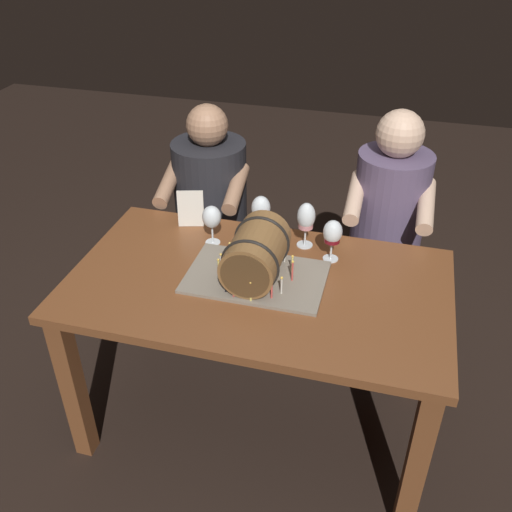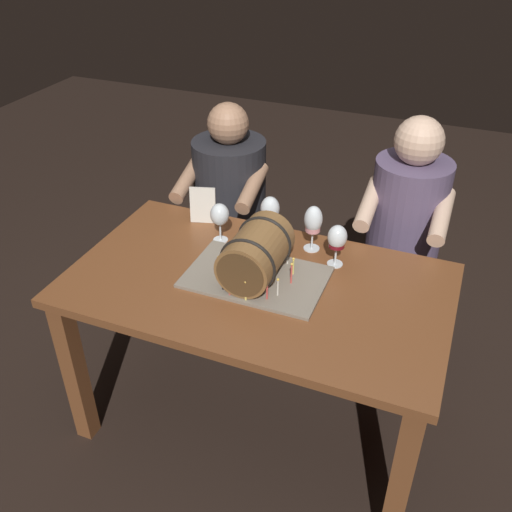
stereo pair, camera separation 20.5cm
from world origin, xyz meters
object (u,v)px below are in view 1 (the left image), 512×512
Objects in this scene: dining_table at (258,305)px; menu_card at (191,209)px; wine_glass_white at (261,210)px; wine_glass_red at (333,234)px; person_seated_right at (384,243)px; barrel_cake at (256,257)px; person_seated_left at (212,222)px; wine_glass_rose at (306,218)px; wine_glass_empty at (212,218)px.

menu_card is at bearing 139.76° from dining_table.
wine_glass_red is at bearing -19.08° from wine_glass_white.
person_seated_right is (0.43, 0.71, -0.08)m from dining_table.
barrel_cake reaches higher than dining_table.
barrel_cake is 0.45× the size of person_seated_left.
dining_table is 8.79× the size of menu_card.
wine_glass_rose reaches higher than wine_glass_empty.
dining_table is 0.83m from person_seated_right.
barrel_cake is 0.30m from wine_glass_rose.
dining_table is at bearing -112.58° from wine_glass_rose.
dining_table is at bearing -54.02° from barrel_cake.
person_seated_left is at bearing 132.88° from wine_glass_white.
wine_glass_rose is (0.12, 0.29, 0.24)m from dining_table.
wine_glass_red is (0.25, 0.20, 0.02)m from barrel_cake.
person_seated_right reaches higher than person_seated_left.
wine_glass_red reaches higher than menu_card.
wine_glass_empty is 0.90m from person_seated_right.
dining_table is 0.39m from wine_glass_red.
person_seated_left reaches higher than dining_table.
wine_glass_red is (0.12, -0.07, -0.01)m from wine_glass_rose.
person_seated_left is at bearing 110.23° from wine_glass_empty.
wine_glass_rose is 0.16× the size of person_seated_right.
person_seated_left reaches higher than wine_glass_red.
menu_card is at bearing 139.84° from wine_glass_empty.
dining_table is at bearing -137.67° from wine_glass_red.
person_seated_right is at bearing 36.34° from wine_glass_empty.
wine_glass_empty is at bearing 140.59° from barrel_cake.
wine_glass_rose is 0.77m from person_seated_left.
person_seated_right reaches higher than wine_glass_rose.
person_seated_right reaches higher than wine_glass_white.
dining_table is 8.17× the size of wine_glass_red.
wine_glass_white is 0.15× the size of person_seated_right.
barrel_cake is 3.21× the size of menu_card.
person_seated_left is (-0.18, 0.50, -0.33)m from wine_glass_empty.
person_seated_right is (0.19, 0.49, -0.31)m from wine_glass_red.
dining_table is at bearing -58.69° from person_seated_left.
barrel_cake reaches higher than menu_card.
barrel_cake is (-0.01, 0.02, 0.21)m from dining_table.
wine_glass_rose is 0.20m from wine_glass_white.
wine_glass_empty is (-0.23, 0.19, 0.02)m from barrel_cake.
menu_card is at bearing 176.18° from wine_glass_rose.
wine_glass_white is 0.62m from person_seated_left.
person_seated_right is (0.44, 0.69, -0.29)m from barrel_cake.
wine_glass_rose is 0.50m from menu_card.
wine_glass_red is 0.61m from person_seated_right.
person_seated_right is at bearing 9.24° from menu_card.
person_seated_left is at bearing 121.31° from dining_table.
wine_glass_white is 0.21m from wine_glass_empty.
wine_glass_empty is 0.14× the size of person_seated_right.
wine_glass_empty is (-0.37, -0.08, -0.01)m from wine_glass_rose.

